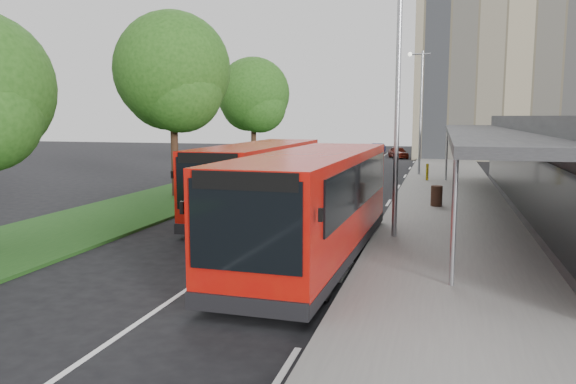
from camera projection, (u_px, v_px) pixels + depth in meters
name	position (u px, v px, depth m)	size (l,w,h in m)	color
ground	(250.00, 247.00, 17.26)	(120.00, 120.00, 0.00)	black
pavement	(447.00, 179.00, 34.80)	(5.00, 80.00, 0.15)	slate
grass_verge	(249.00, 174.00, 38.20)	(5.00, 80.00, 0.10)	#184014
lane_centre_line	(337.00, 187.00, 31.60)	(0.12, 70.00, 0.01)	silver
kerb_dashes	(402.00, 181.00, 34.56)	(0.12, 56.00, 0.01)	silver
office_block	(537.00, 62.00, 52.54)	(22.00, 12.00, 18.00)	tan
tree_mid	(173.00, 78.00, 26.97)	(5.58, 5.58, 8.97)	#382116
tree_far	(253.00, 99.00, 38.52)	(4.97, 4.97, 7.99)	#382116
lamp_post_near	(395.00, 92.00, 17.47)	(1.44, 0.28, 8.00)	#909298
lamp_post_far	(420.00, 105.00, 36.58)	(1.44, 0.28, 8.00)	#909298
bus_main	(314.00, 205.00, 15.51)	(2.99, 10.67, 3.00)	#AA1309
bus_second	(260.00, 179.00, 22.43)	(2.77, 10.21, 2.88)	#AA1309
litter_bin	(437.00, 196.00, 24.05)	(0.49, 0.49, 0.88)	#331E15
bollard	(427.00, 172.00, 33.66)	(0.16, 0.16, 1.00)	yellow
car_near	(398.00, 152.00, 53.26)	(1.31, 3.24, 1.11)	#50120B
car_far	(377.00, 148.00, 60.05)	(1.12, 3.21, 1.06)	navy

